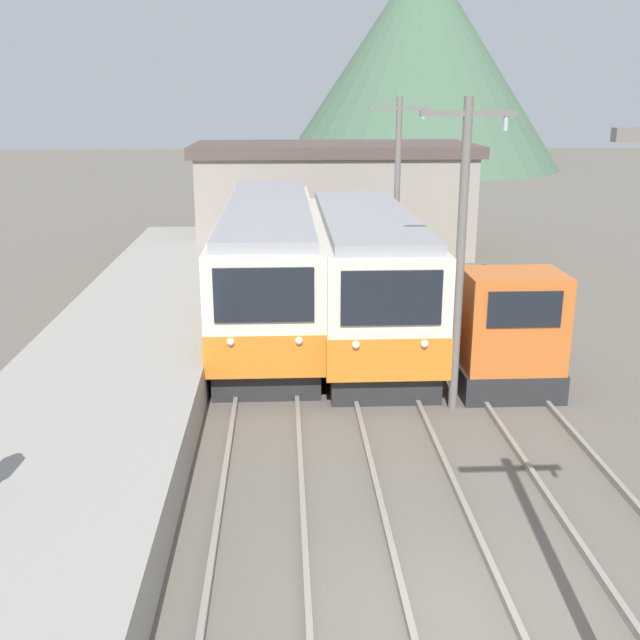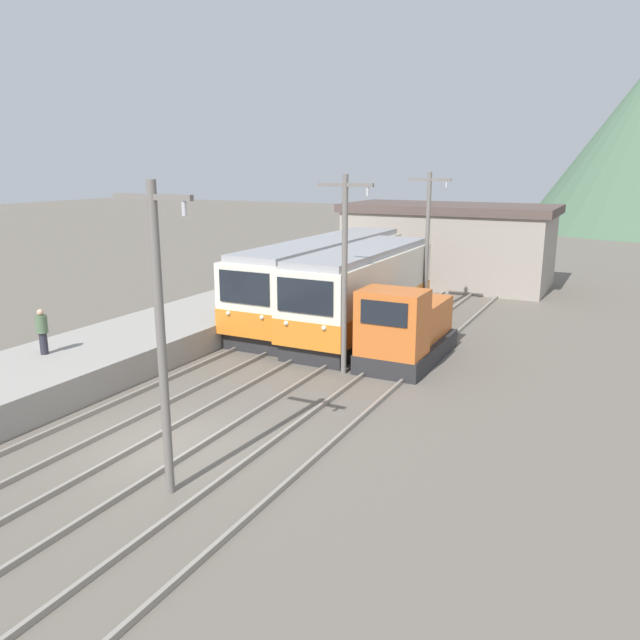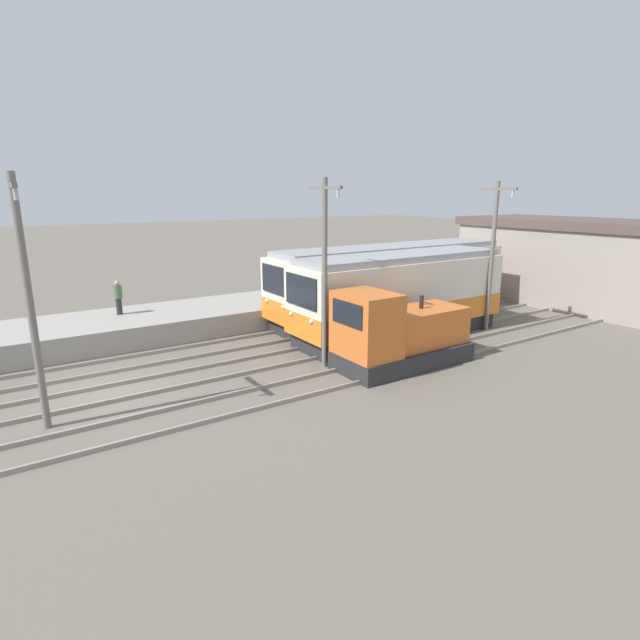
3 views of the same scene
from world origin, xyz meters
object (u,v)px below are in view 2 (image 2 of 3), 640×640
object	(u,v)px
person_on_platform	(42,330)
catenary_mast_mid	(345,268)
shunting_locomotive	(406,330)
commuter_train_center	(362,295)
catenary_mast_near	(161,331)
commuter_train_left	(324,282)
catenary_mast_far	(427,240)

from	to	relation	value
person_on_platform	catenary_mast_mid	bearing A→B (deg)	32.72
shunting_locomotive	catenary_mast_mid	world-z (taller)	catenary_mast_mid
commuter_train_center	catenary_mast_near	xyz separation A→B (m)	(1.51, -14.46, 2.02)
commuter_train_center	person_on_platform	world-z (taller)	commuter_train_center
person_on_platform	commuter_train_left	bearing A→B (deg)	71.34
commuter_train_left	catenary_mast_far	size ratio (longest dim) A/B	1.99
catenary_mast_far	catenary_mast_mid	bearing A→B (deg)	-90.00
catenary_mast_far	commuter_train_center	bearing A→B (deg)	-109.58
catenary_mast_far	person_on_platform	distance (m)	17.24
shunting_locomotive	catenary_mast_mid	xyz separation A→B (m)	(-1.49, -2.30, 2.57)
shunting_locomotive	person_on_platform	size ratio (longest dim) A/B	3.45
commuter_train_center	catenary_mast_mid	world-z (taller)	catenary_mast_mid
catenary_mast_near	commuter_train_center	bearing A→B (deg)	95.95
catenary_mast_mid	catenary_mast_far	world-z (taller)	same
shunting_locomotive	catenary_mast_far	world-z (taller)	catenary_mast_far
catenary_mast_mid	person_on_platform	world-z (taller)	catenary_mast_mid
commuter_train_center	catenary_mast_mid	bearing A→B (deg)	-73.56
shunting_locomotive	catenary_mast_mid	distance (m)	3.76
commuter_train_center	catenary_mast_mid	size ratio (longest dim) A/B	1.52
shunting_locomotive	commuter_train_center	bearing A→B (deg)	136.90
commuter_train_left	catenary_mast_far	xyz separation A→B (m)	(4.31, 2.27, 2.01)
person_on_platform	catenary_mast_near	bearing A→B (deg)	-24.25
commuter_train_left	commuter_train_center	world-z (taller)	commuter_train_left
commuter_train_left	shunting_locomotive	bearing A→B (deg)	-39.46
commuter_train_left	commuter_train_center	size ratio (longest dim) A/B	1.31
catenary_mast_mid	catenary_mast_far	distance (m)	9.35
commuter_train_left	catenary_mast_mid	bearing A→B (deg)	-58.68
commuter_train_center	catenary_mast_near	distance (m)	14.68
catenary_mast_near	catenary_mast_mid	world-z (taller)	same
shunting_locomotive	person_on_platform	bearing A→B (deg)	-142.17
shunting_locomotive	catenary_mast_far	size ratio (longest dim) A/B	0.77
catenary_mast_mid	person_on_platform	distance (m)	10.35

